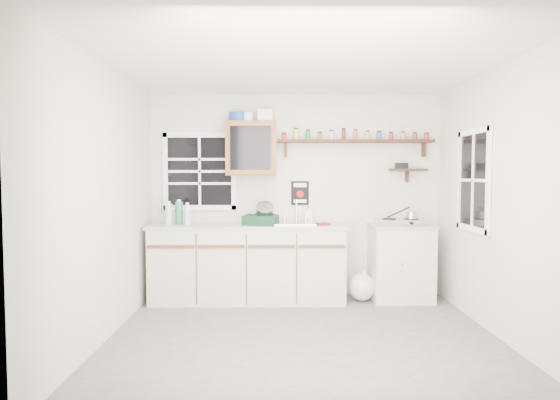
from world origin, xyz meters
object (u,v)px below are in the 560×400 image
Objects in this scene: right_cabinet at (400,262)px; hotplate at (400,222)px; spice_shelf at (354,140)px; main_cabinet at (248,262)px; dish_rack at (262,217)px; upper_cabinet at (251,149)px.

hotplate is at bearing -126.08° from right_cabinet.
spice_shelf is at bearing 160.74° from right_cabinet.
dish_rack reaches higher than main_cabinet.
right_cabinet is 0.49m from hotplate.
spice_shelf is (-0.54, 0.19, 1.48)m from right_cabinet.
hotplate reaches higher than main_cabinet.
main_cabinet is 3.55× the size of upper_cabinet.
main_cabinet is at bearing 169.41° from dish_rack.
dish_rack is at bearing -165.46° from spice_shelf.
right_cabinet is 1.40× the size of upper_cabinet.
main_cabinet is 1.88m from hotplate.
spice_shelf is (1.26, 0.07, 0.11)m from upper_cabinet.
main_cabinet is 1.97m from spice_shelf.
hotplate is (1.79, -0.14, -0.88)m from upper_cabinet.
hotplate is (0.52, -0.21, -0.99)m from spice_shelf.
right_cabinet is 1.59× the size of hotplate.
main_cabinet is 0.58m from dish_rack.
main_cabinet is at bearing 172.93° from hotplate.
hotplate is at bearing -4.43° from upper_cabinet.
upper_cabinet reaches higher than spice_shelf.
upper_cabinet is at bearing 135.65° from dish_rack.
upper_cabinet reaches higher than dish_rack.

